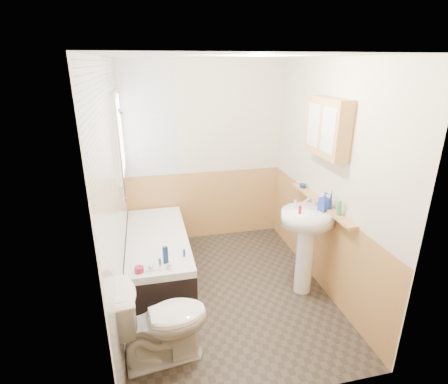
{
  "coord_description": "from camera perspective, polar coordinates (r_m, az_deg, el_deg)",
  "views": [
    {
      "loc": [
        -0.78,
        -3.25,
        2.45
      ],
      "look_at": [
        0.0,
        0.15,
        1.15
      ],
      "focal_mm": 28.0,
      "sensor_mm": 36.0,
      "label": 1
    }
  ],
  "objects": [
    {
      "name": "cream_jar",
      "position": [
        3.58,
        -13.69,
        -12.21
      ],
      "size": [
        0.11,
        0.11,
        0.06
      ],
      "primitive_type": "cylinder",
      "rotation": [
        0.0,
        0.0,
        0.24
      ],
      "color": "maroon",
      "rests_on": "bathtub"
    },
    {
      "name": "wainscot_back",
      "position": [
        5.09,
        -3.12,
        -2.11
      ],
      "size": [
        2.2,
        0.01,
        1.0
      ],
      "primitive_type": "cube",
      "color": "tan",
      "rests_on": "wall_back"
    },
    {
      "name": "wall_back",
      "position": [
        4.87,
        -3.33,
        6.16
      ],
      "size": [
        2.2,
        0.02,
        2.5
      ],
      "primitive_type": "cube",
      "color": "beige",
      "rests_on": "ground"
    },
    {
      "name": "floor",
      "position": [
        4.14,
        0.48,
        -15.82
      ],
      "size": [
        2.8,
        2.8,
        0.0
      ],
      "primitive_type": "plane",
      "color": "#2A231D",
      "rests_on": "ground"
    },
    {
      "name": "wall_right",
      "position": [
        3.94,
        16.44,
        1.88
      ],
      "size": [
        0.02,
        2.8,
        2.5
      ],
      "primitive_type": "cube",
      "color": "beige",
      "rests_on": "ground"
    },
    {
      "name": "wall_front",
      "position": [
        2.33,
        8.77,
        -10.83
      ],
      "size": [
        2.2,
        0.02,
        2.5
      ],
      "primitive_type": "cube",
      "color": "beige",
      "rests_on": "ground"
    },
    {
      "name": "clear_bottle",
      "position": [
        3.64,
        12.3,
        -2.86
      ],
      "size": [
        0.04,
        0.04,
        0.09
      ],
      "primitive_type": "cylinder",
      "rotation": [
        0.0,
        0.0,
        0.24
      ],
      "color": "maroon",
      "rests_on": "sink"
    },
    {
      "name": "blue_gel",
      "position": [
        3.64,
        -9.54,
        -10.12
      ],
      "size": [
        0.06,
        0.04,
        0.19
      ],
      "primitive_type": "cube",
      "rotation": [
        0.0,
        0.0,
        0.19
      ],
      "color": "navy",
      "rests_on": "bathtub"
    },
    {
      "name": "wainscot_right",
      "position": [
        4.22,
        15.16,
        -7.83
      ],
      "size": [
        0.01,
        2.8,
        1.0
      ],
      "primitive_type": "cube",
      "color": "tan",
      "rests_on": "wall_right"
    },
    {
      "name": "tile_cladding_left",
      "position": [
        3.48,
        -17.19,
        -0.7
      ],
      "size": [
        0.01,
        2.8,
        2.5
      ],
      "primitive_type": "cube",
      "color": "white",
      "rests_on": "wall_left"
    },
    {
      "name": "black_jar",
      "position": [
        4.33,
        12.73,
        1.0
      ],
      "size": [
        0.1,
        0.1,
        0.05
      ],
      "primitive_type": "cylinder",
      "rotation": [
        0.0,
        0.0,
        0.43
      ],
      "color": "navy",
      "rests_on": "pine_shelf"
    },
    {
      "name": "window",
      "position": [
        4.28,
        -16.68,
        8.84
      ],
      "size": [
        0.03,
        0.79,
        0.99
      ],
      "color": "white",
      "rests_on": "wall_left"
    },
    {
      "name": "bathtub",
      "position": [
        4.35,
        -10.68,
        -9.97
      ],
      "size": [
        0.7,
        1.68,
        0.66
      ],
      "color": "black",
      "rests_on": "floor"
    },
    {
      "name": "soap_bottle",
      "position": [
        3.78,
        16.0,
        -2.29
      ],
      "size": [
        0.15,
        0.22,
        0.09
      ],
      "primitive_type": "imported",
      "rotation": [
        0.0,
        0.0,
        0.3
      ],
      "color": "#19339E",
      "rests_on": "sink"
    },
    {
      "name": "tile_return_back",
      "position": [
        4.69,
        -12.36,
        11.4
      ],
      "size": [
        0.75,
        0.01,
        1.5
      ],
      "primitive_type": "cube",
      "color": "white",
      "rests_on": "wall_back"
    },
    {
      "name": "sink",
      "position": [
        3.89,
        13.35,
        -6.78
      ],
      "size": [
        0.58,
        0.47,
        1.11
      ],
      "rotation": [
        0.0,
        0.0,
        0.2
      ],
      "color": "white",
      "rests_on": "floor"
    },
    {
      "name": "pine_shelf",
      "position": [
        3.96,
        15.47,
        -1.71
      ],
      "size": [
        0.1,
        1.3,
        0.03
      ],
      "primitive_type": "cube",
      "color": "tan",
      "rests_on": "wall_right"
    },
    {
      "name": "medicine_cabinet",
      "position": [
        3.69,
        16.56,
        10.07
      ],
      "size": [
        0.16,
        0.64,
        0.58
      ],
      "color": "tan",
      "rests_on": "wall_right"
    },
    {
      "name": "ceiling",
      "position": [
        3.34,
        0.62,
        21.32
      ],
      "size": [
        2.8,
        2.8,
        0.0
      ],
      "primitive_type": "plane",
      "rotation": [
        3.14,
        0.0,
        0.0
      ],
      "color": "white",
      "rests_on": "ground"
    },
    {
      "name": "toilet",
      "position": [
        3.19,
        -10.12,
        -20.04
      ],
      "size": [
        0.85,
        0.54,
        0.78
      ],
      "primitive_type": "imported",
      "rotation": [
        0.0,
        0.0,
        1.69
      ],
      "color": "white",
      "rests_on": "floor"
    },
    {
      "name": "shower_riser",
      "position": [
        3.9,
        -16.61,
        8.02
      ],
      "size": [
        0.11,
        0.08,
        1.21
      ],
      "color": "silver",
      "rests_on": "wall_left"
    },
    {
      "name": "green_bottle",
      "position": [
        3.75,
        17.07,
        -0.99
      ],
      "size": [
        0.06,
        0.06,
        0.23
      ],
      "primitive_type": "cone",
      "rotation": [
        0.0,
        0.0,
        0.36
      ],
      "color": "navy",
      "rests_on": "pine_shelf"
    },
    {
      "name": "orange_bottle",
      "position": [
        3.75,
        -6.51,
        -9.88
      ],
      "size": [
        0.04,
        0.04,
        0.08
      ],
      "primitive_type": "cylinder",
      "rotation": [
        0.0,
        0.0,
        0.41
      ],
      "color": "#19339E",
      "rests_on": "bathtub"
    },
    {
      "name": "wall_left",
      "position": [
        3.48,
        -17.55,
        -0.73
      ],
      "size": [
        0.02,
        2.8,
        2.5
      ],
      "primitive_type": "cube",
      "color": "beige",
      "rests_on": "ground"
    },
    {
      "name": "wainscot_front",
      "position": [
        2.8,
        7.7,
        -23.83
      ],
      "size": [
        2.2,
        0.01,
        1.0
      ],
      "primitive_type": "cube",
      "color": "tan",
      "rests_on": "wall_front"
    },
    {
      "name": "foam_can",
      "position": [
        3.63,
        18.28,
        -2.49
      ],
      "size": [
        0.05,
        0.05,
        0.15
      ],
      "primitive_type": "cylinder",
      "rotation": [
        0.0,
        0.0,
        0.19
      ],
      "color": "#388447",
      "rests_on": "pine_shelf"
    }
  ]
}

